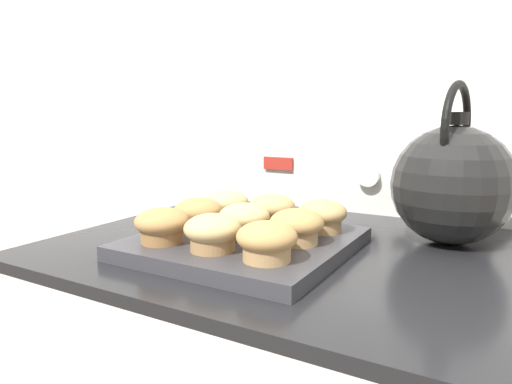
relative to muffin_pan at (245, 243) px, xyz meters
The scene contains 13 objects.
wall_back 0.50m from the muffin_pan, 85.08° to the left, with size 8.00×0.05×2.40m.
control_panel 0.39m from the muffin_pan, 83.90° to the left, with size 0.71×0.07×0.17m.
muffin_pan is the anchor object (origin of this frame).
muffin_r0_c0 0.13m from the muffin_pan, 134.03° to the right, with size 0.08×0.08×0.05m.
muffin_r0_c1 0.09m from the muffin_pan, 89.40° to the right, with size 0.08×0.08×0.05m.
muffin_r0_c2 0.13m from the muffin_pan, 45.32° to the right, with size 0.08×0.08×0.05m.
muffin_r1_c0 0.10m from the muffin_pan, behind, with size 0.08×0.08×0.05m.
muffin_r1_c1 0.04m from the muffin_pan, 155.05° to the left, with size 0.08×0.08×0.05m.
muffin_r1_c2 0.09m from the muffin_pan, ahead, with size 0.08×0.08×0.05m.
muffin_r2_c0 0.13m from the muffin_pan, 136.56° to the left, with size 0.08×0.08×0.05m.
muffin_r2_c1 0.10m from the muffin_pan, 90.86° to the left, with size 0.08×0.08×0.05m.
muffin_r2_c2 0.13m from the muffin_pan, 43.50° to the left, with size 0.08×0.08×0.05m.
tea_kettle 0.35m from the muffin_pan, 36.69° to the left, with size 0.19×0.22×0.26m.
Camera 1 is at (0.32, -0.34, 1.15)m, focal length 32.00 mm.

